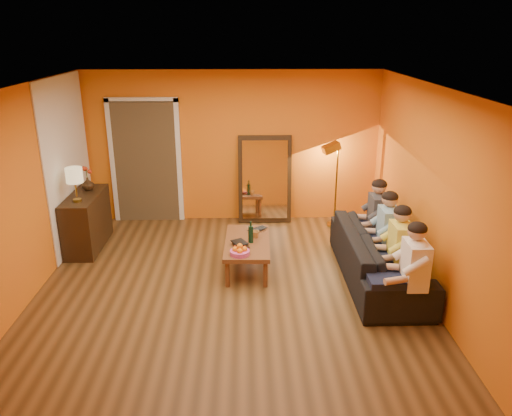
{
  "coord_description": "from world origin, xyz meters",
  "views": [
    {
      "loc": [
        0.21,
        -5.67,
        3.23
      ],
      "look_at": [
        0.35,
        0.5,
        1.0
      ],
      "focal_mm": 35.0,
      "sensor_mm": 36.0,
      "label": 1
    }
  ],
  "objects_px": {
    "mirror_frame": "(265,179)",
    "laptop": "(259,230)",
    "person_far_left": "(414,272)",
    "vase": "(88,184)",
    "floor_lamp": "(336,186)",
    "dog": "(359,256)",
    "person_mid_left": "(400,252)",
    "table_lamp": "(75,185)",
    "person_mid_right": "(388,235)",
    "tumbler": "(256,234)",
    "person_far_right": "(378,220)",
    "coffee_table": "(247,254)",
    "sofa": "(379,256)",
    "wine_bottle": "(251,232)",
    "sideboard": "(87,221)"
  },
  "relations": [
    {
      "from": "mirror_frame",
      "to": "laptop",
      "type": "height_order",
      "value": "mirror_frame"
    },
    {
      "from": "person_far_left",
      "to": "vase",
      "type": "bearing_deg",
      "value": 151.02
    },
    {
      "from": "mirror_frame",
      "to": "person_far_left",
      "type": "relative_size",
      "value": 1.25
    },
    {
      "from": "floor_lamp",
      "to": "laptop",
      "type": "height_order",
      "value": "floor_lamp"
    },
    {
      "from": "floor_lamp",
      "to": "dog",
      "type": "height_order",
      "value": "floor_lamp"
    },
    {
      "from": "dog",
      "to": "person_mid_left",
      "type": "bearing_deg",
      "value": -76.45
    },
    {
      "from": "floor_lamp",
      "to": "table_lamp",
      "type": "bearing_deg",
      "value": -177.93
    },
    {
      "from": "person_mid_right",
      "to": "tumbler",
      "type": "bearing_deg",
      "value": 167.62
    },
    {
      "from": "person_far_right",
      "to": "laptop",
      "type": "relative_size",
      "value": 3.92
    },
    {
      "from": "coffee_table",
      "to": "laptop",
      "type": "relative_size",
      "value": 3.92
    },
    {
      "from": "tumbler",
      "to": "table_lamp",
      "type": "bearing_deg",
      "value": 171.65
    },
    {
      "from": "sofa",
      "to": "wine_bottle",
      "type": "bearing_deg",
      "value": 79.44
    },
    {
      "from": "laptop",
      "to": "dog",
      "type": "bearing_deg",
      "value": -64.99
    },
    {
      "from": "person_mid_left",
      "to": "wine_bottle",
      "type": "relative_size",
      "value": 3.94
    },
    {
      "from": "person_mid_left",
      "to": "tumbler",
      "type": "bearing_deg",
      "value": 152.13
    },
    {
      "from": "floor_lamp",
      "to": "mirror_frame",
      "type": "bearing_deg",
      "value": 153.22
    },
    {
      "from": "coffee_table",
      "to": "floor_lamp",
      "type": "height_order",
      "value": "floor_lamp"
    },
    {
      "from": "wine_bottle",
      "to": "sideboard",
      "type": "bearing_deg",
      "value": 161.37
    },
    {
      "from": "tumbler",
      "to": "vase",
      "type": "height_order",
      "value": "vase"
    },
    {
      "from": "person_far_left",
      "to": "wine_bottle",
      "type": "bearing_deg",
      "value": 144.46
    },
    {
      "from": "sofa",
      "to": "person_mid_right",
      "type": "relative_size",
      "value": 1.92
    },
    {
      "from": "coffee_table",
      "to": "floor_lamp",
      "type": "distance_m",
      "value": 2.26
    },
    {
      "from": "sideboard",
      "to": "mirror_frame",
      "type": "bearing_deg",
      "value": 21.16
    },
    {
      "from": "laptop",
      "to": "coffee_table",
      "type": "bearing_deg",
      "value": -156.97
    },
    {
      "from": "table_lamp",
      "to": "person_mid_right",
      "type": "distance_m",
      "value": 4.46
    },
    {
      "from": "table_lamp",
      "to": "tumbler",
      "type": "bearing_deg",
      "value": -8.35
    },
    {
      "from": "person_far_left",
      "to": "coffee_table",
      "type": "bearing_deg",
      "value": 144.17
    },
    {
      "from": "sideboard",
      "to": "table_lamp",
      "type": "bearing_deg",
      "value": -90.0
    },
    {
      "from": "mirror_frame",
      "to": "person_far_left",
      "type": "distance_m",
      "value": 3.62
    },
    {
      "from": "sideboard",
      "to": "wine_bottle",
      "type": "xyz_separation_m",
      "value": [
        2.52,
        -0.85,
        0.15
      ]
    },
    {
      "from": "mirror_frame",
      "to": "vase",
      "type": "xyz_separation_m",
      "value": [
        -2.79,
        -0.83,
        0.19
      ]
    },
    {
      "from": "mirror_frame",
      "to": "tumbler",
      "type": "bearing_deg",
      "value": -96.42
    },
    {
      "from": "wine_bottle",
      "to": "table_lamp",
      "type": "bearing_deg",
      "value": 167.69
    },
    {
      "from": "table_lamp",
      "to": "dog",
      "type": "height_order",
      "value": "table_lamp"
    },
    {
      "from": "sofa",
      "to": "vase",
      "type": "height_order",
      "value": "vase"
    },
    {
      "from": "mirror_frame",
      "to": "person_mid_left",
      "type": "relative_size",
      "value": 1.25
    },
    {
      "from": "floor_lamp",
      "to": "laptop",
      "type": "bearing_deg",
      "value": -150.3
    },
    {
      "from": "table_lamp",
      "to": "wine_bottle",
      "type": "relative_size",
      "value": 1.65
    },
    {
      "from": "table_lamp",
      "to": "vase",
      "type": "relative_size",
      "value": 2.53
    },
    {
      "from": "sofa",
      "to": "floor_lamp",
      "type": "bearing_deg",
      "value": 7.35
    },
    {
      "from": "table_lamp",
      "to": "dog",
      "type": "relative_size",
      "value": 0.86
    },
    {
      "from": "sofa",
      "to": "person_mid_right",
      "type": "xyz_separation_m",
      "value": [
        0.13,
        0.1,
        0.27
      ]
    },
    {
      "from": "laptop",
      "to": "person_mid_right",
      "type": "bearing_deg",
      "value": -59.61
    },
    {
      "from": "floor_lamp",
      "to": "dog",
      "type": "bearing_deg",
      "value": -102.93
    },
    {
      "from": "mirror_frame",
      "to": "table_lamp",
      "type": "bearing_deg",
      "value": -153.68
    },
    {
      "from": "dog",
      "to": "tumbler",
      "type": "bearing_deg",
      "value": 142.72
    },
    {
      "from": "vase",
      "to": "sofa",
      "type": "bearing_deg",
      "value": -18.52
    },
    {
      "from": "table_lamp",
      "to": "sofa",
      "type": "distance_m",
      "value": 4.4
    },
    {
      "from": "coffee_table",
      "to": "tumbler",
      "type": "height_order",
      "value": "tumbler"
    },
    {
      "from": "mirror_frame",
      "to": "sofa",
      "type": "bearing_deg",
      "value": -57.21
    }
  ]
}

